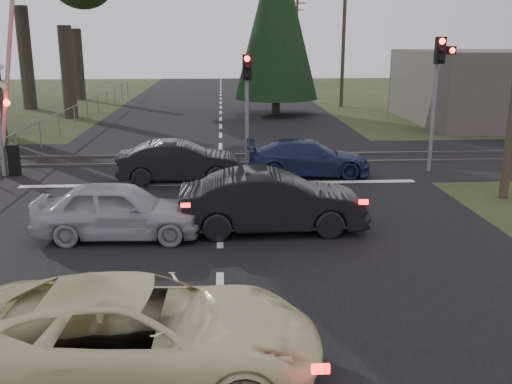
{
  "coord_description": "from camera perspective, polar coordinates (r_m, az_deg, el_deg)",
  "views": [
    {
      "loc": [
        0.09,
        -10.03,
        4.62
      ],
      "look_at": [
        0.83,
        2.3,
        1.3
      ],
      "focal_mm": 40.0,
      "sensor_mm": 36.0,
      "label": 1
    }
  ],
  "objects": [
    {
      "name": "ground",
      "position": [
        11.05,
        -3.62,
        -9.71
      ],
      "size": [
        120.0,
        120.0,
        0.0
      ],
      "primitive_type": "plane",
      "color": "#2C3719",
      "rests_on": "ground"
    },
    {
      "name": "road",
      "position": [
        20.56,
        -3.58,
        2.05
      ],
      "size": [
        14.0,
        100.0,
        0.01
      ],
      "primitive_type": "cube",
      "color": "black",
      "rests_on": "ground"
    },
    {
      "name": "rail_corridor",
      "position": [
        22.51,
        -3.58,
        3.2
      ],
      "size": [
        120.0,
        8.0,
        0.01
      ],
      "primitive_type": "cube",
      "color": "black",
      "rests_on": "ground"
    },
    {
      "name": "stop_line",
      "position": [
        18.81,
        -3.59,
        0.84
      ],
      "size": [
        13.0,
        0.35,
        0.0
      ],
      "primitive_type": "cube",
      "color": "silver",
      "rests_on": "ground"
    },
    {
      "name": "rail_near",
      "position": [
        21.72,
        -3.58,
        2.88
      ],
      "size": [
        120.0,
        0.12,
        0.1
      ],
      "primitive_type": "cube",
      "color": "#59544C",
      "rests_on": "ground"
    },
    {
      "name": "rail_far",
      "position": [
        23.29,
        -3.58,
        3.71
      ],
      "size": [
        120.0,
        0.12,
        0.1
      ],
      "primitive_type": "cube",
      "color": "#59544C",
      "rests_on": "ground"
    },
    {
      "name": "crossing_signal",
      "position": [
        21.3,
        -23.8,
        6.87
      ],
      "size": [
        1.62,
        0.38,
        6.96
      ],
      "color": "slate",
      "rests_on": "ground"
    },
    {
      "name": "traffic_signal_right",
      "position": [
        20.92,
        17.79,
        10.77
      ],
      "size": [
        0.68,
        0.48,
        4.7
      ],
      "color": "slate",
      "rests_on": "ground"
    },
    {
      "name": "traffic_signal_center",
      "position": [
        20.81,
        -0.91,
        10.05
      ],
      "size": [
        0.32,
        0.48,
        4.1
      ],
      "color": "slate",
      "rests_on": "ground"
    },
    {
      "name": "utility_pole_mid",
      "position": [
        40.91,
        8.75,
        15.04
      ],
      "size": [
        1.8,
        0.26,
        9.0
      ],
      "color": "#4C3D2D",
      "rests_on": "ground"
    },
    {
      "name": "utility_pole_far",
      "position": [
        65.57,
        4.1,
        15.11
      ],
      "size": [
        1.8,
        0.26,
        9.0
      ],
      "color": "#4C3D2D",
      "rests_on": "ground"
    },
    {
      "name": "conifer_tree",
      "position": [
        36.22,
        2.08,
        17.22
      ],
      "size": [
        5.2,
        5.2,
        11.0
      ],
      "color": "#473D33",
      "rests_on": "ground"
    },
    {
      "name": "fence_left",
      "position": [
        33.79,
        -17.0,
        6.55
      ],
      "size": [
        0.1,
        36.0,
        1.2
      ],
      "primitive_type": null,
      "color": "slate",
      "rests_on": "ground"
    },
    {
      "name": "cream_coupe",
      "position": [
        8.23,
        -11.76,
        -13.69
      ],
      "size": [
        5.17,
        2.5,
        1.42
      ],
      "primitive_type": "imported",
      "rotation": [
        0.0,
        0.0,
        1.54
      ],
      "color": "beige",
      "rests_on": "ground"
    },
    {
      "name": "dark_hatchback",
      "position": [
        14.02,
        1.64,
        -0.98
      ],
      "size": [
        4.6,
        1.69,
        1.5
      ],
      "primitive_type": "imported",
      "rotation": [
        0.0,
        0.0,
        1.59
      ],
      "color": "black",
      "rests_on": "ground"
    },
    {
      "name": "silver_car",
      "position": [
        13.96,
        -13.52,
        -1.78
      ],
      "size": [
        4.06,
        1.79,
        1.36
      ],
      "primitive_type": "imported",
      "rotation": [
        0.0,
        0.0,
        1.52
      ],
      "color": "#A2A4A9",
      "rests_on": "ground"
    },
    {
      "name": "blue_sedan",
      "position": [
        19.93,
        5.22,
        3.42
      ],
      "size": [
        4.36,
        1.92,
        1.24
      ],
      "primitive_type": "imported",
      "rotation": [
        0.0,
        0.0,
        1.53
      ],
      "color": "#18254A",
      "rests_on": "ground"
    },
    {
      "name": "dark_car_far",
      "position": [
        19.13,
        -7.6,
        3.02
      ],
      "size": [
        4.16,
        1.62,
        1.35
      ],
      "primitive_type": "imported",
      "rotation": [
        0.0,
        0.0,
        1.62
      ],
      "color": "black",
      "rests_on": "ground"
    }
  ]
}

